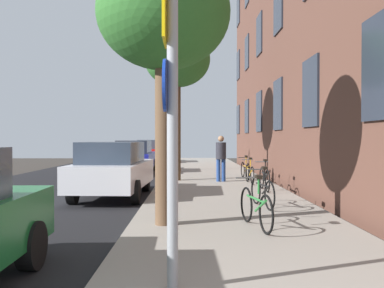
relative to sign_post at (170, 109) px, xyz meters
name	(u,v)px	position (x,y,z in m)	size (l,w,h in m)	color
ground_plane	(122,184)	(-2.33, 11.61, -2.04)	(41.80, 41.80, 0.00)	#332D28
road_asphalt	(67,184)	(-4.43, 11.61, -2.04)	(7.00, 38.00, 0.01)	black
sidewalk	(214,182)	(1.17, 11.61, -1.98)	(4.20, 38.00, 0.12)	gray
sign_post	(170,109)	(0.00, 0.00, 0.00)	(0.15, 0.60, 3.28)	gray
traffic_light	(170,123)	(-0.72, 17.04, 0.49)	(0.43, 0.24, 3.52)	black
tree_near	(164,16)	(-0.27, 3.42, 1.98)	(2.49, 2.49, 5.01)	brown
tree_far	(177,60)	(-0.23, 11.85, 2.69)	(2.53, 2.53, 5.73)	#4C3823
bicycle_0	(256,207)	(1.41, 3.10, -1.54)	(0.47, 1.74, 0.97)	black
bicycle_1	(262,191)	(1.93, 5.42, -1.55)	(0.44, 1.64, 0.96)	black
bicycle_2	(264,178)	(2.54, 8.56, -1.54)	(0.42, 1.64, 0.97)	black
bicycle_3	(250,173)	(2.39, 10.68, -1.56)	(0.42, 1.68, 0.93)	black
bicycle_4	(245,170)	(2.48, 12.49, -1.56)	(0.42, 1.62, 0.93)	black
pedestrian_0	(221,155)	(1.41, 11.35, -0.94)	(0.50, 0.50, 1.71)	navy
car_1	(113,169)	(-2.01, 7.88, -1.20)	(2.00, 4.32, 1.62)	silver
car_2	(135,157)	(-2.43, 16.22, -1.20)	(1.79, 4.31, 1.62)	navy
car_3	(150,151)	(-2.43, 24.55, -1.20)	(1.94, 4.02, 1.62)	red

